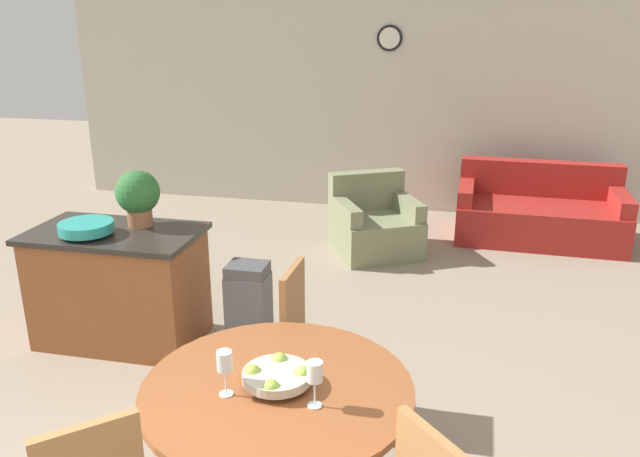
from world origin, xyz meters
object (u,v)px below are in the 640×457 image
dining_table (278,417)px  kitchen_island (120,286)px  wine_glass_right (315,374)px  trash_bin (249,309)px  couch (538,214)px  wine_glass_left (225,363)px  potted_plant (138,195)px  fruit_bowl (277,376)px  dining_chair_far_side (311,339)px  teal_bowl (86,227)px  armchair (374,226)px

dining_table → kitchen_island: (-1.68, 1.49, -0.14)m
dining_table → kitchen_island: kitchen_island is taller
dining_table → wine_glass_right: wine_glass_right is taller
dining_table → kitchen_island: size_ratio=1.01×
trash_bin → couch: size_ratio=0.39×
wine_glass_left → potted_plant: (-1.34, 1.77, 0.20)m
fruit_bowl → potted_plant: potted_plant is taller
dining_chair_far_side → fruit_bowl: dining_chair_far_side is taller
wine_glass_right → teal_bowl: bearing=143.6°
armchair → wine_glass_right: bearing=-114.4°
kitchen_island → potted_plant: size_ratio=2.96×
fruit_bowl → kitchen_island: 2.27m
teal_bowl → trash_bin: (1.14, 0.15, -0.60)m
dining_table → dining_chair_far_side: 0.87m
trash_bin → couch: 3.89m
teal_bowl → trash_bin: 1.30m
potted_plant → couch: bearing=42.8°
dining_table → dining_chair_far_side: dining_chair_far_side is taller
couch → wine_glass_left: bearing=-109.8°
fruit_bowl → wine_glass_left: size_ratio=1.47×
potted_plant → dining_chair_far_side: bearing=-27.8°
wine_glass_left → kitchen_island: size_ratio=0.17×
dining_table → dining_chair_far_side: bearing=93.2°
dining_table → fruit_bowl: (-0.00, 0.00, 0.22)m
dining_chair_far_side → couch: dining_chair_far_side is taller
potted_plant → fruit_bowl: bearing=-47.0°
potted_plant → wine_glass_left: bearing=-52.9°
wine_glass_left → kitchen_island: wine_glass_left is taller
trash_bin → armchair: size_ratio=0.64×
fruit_bowl → wine_glass_right: wine_glass_right is taller
kitchen_island → armchair: size_ratio=1.14×
dining_table → fruit_bowl: 0.22m
dining_table → couch: size_ratio=0.70×
fruit_bowl → trash_bin: 1.72m
teal_bowl → dining_table: bearing=-37.0°
dining_chair_far_side → fruit_bowl: 0.91m
dining_chair_far_side → wine_glass_left: bearing=-6.8°
couch → trash_bin: bearing=-125.2°
dining_table → couch: 4.93m
kitchen_island → wine_glass_left: bearing=-47.6°
couch → armchair: size_ratio=1.65×
dining_chair_far_side → armchair: 2.97m
dining_table → trash_bin: size_ratio=1.81×
trash_bin → teal_bowl: bearing=-172.4°
armchair → fruit_bowl: bearing=-117.4°
potted_plant → trash_bin: size_ratio=0.60×
dining_table → wine_glass_left: size_ratio=5.80×
dining_table → fruit_bowl: bearing=164.6°
couch → potted_plant: bearing=-135.4°
potted_plant → trash_bin: bearing=-8.7°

